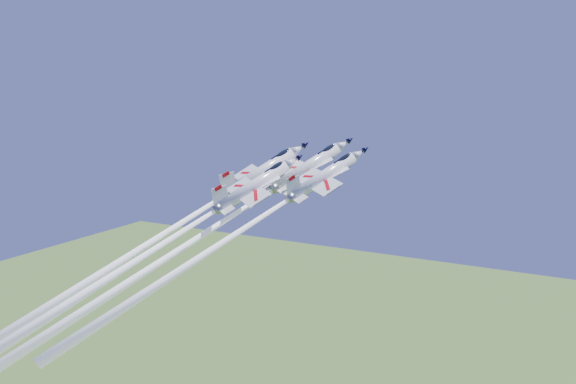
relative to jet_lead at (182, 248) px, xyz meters
The scene contains 4 objects.
jet_lead is the anchor object (origin of this frame).
jet_left 7.02m from the jet_lead, behind, with size 31.05×44.44×46.91m.
jet_right 11.12m from the jet_lead, 15.50° to the right, with size 26.03×37.17×38.81m.
jet_slot 7.87m from the jet_lead, 101.81° to the right, with size 28.51×40.75×42.74m.
Camera 1 is at (50.92, -94.14, 115.59)m, focal length 40.00 mm.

